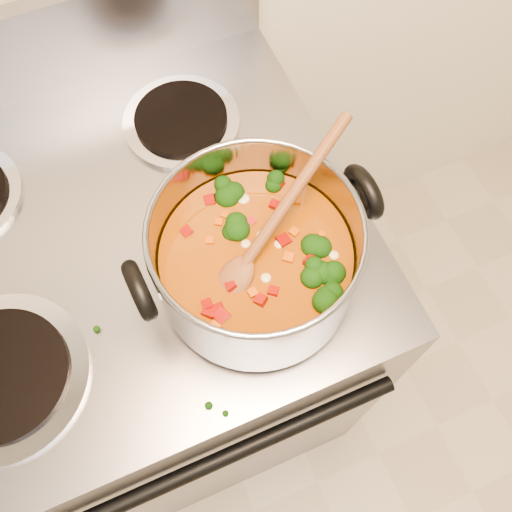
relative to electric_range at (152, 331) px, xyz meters
The scene contains 4 objects.
electric_range is the anchor object (origin of this frame).
stockpot 0.59m from the electric_range, 41.71° to the right, with size 0.32×0.26×0.16m.
wooden_spoon 0.62m from the electric_range, 38.65° to the right, with size 0.25×0.16×0.12m.
cooktop_crumbs 0.52m from the electric_range, 60.99° to the right, with size 0.26×0.36×0.01m.
Camera 1 is at (-0.01, 0.72, 1.66)m, focal length 40.00 mm.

